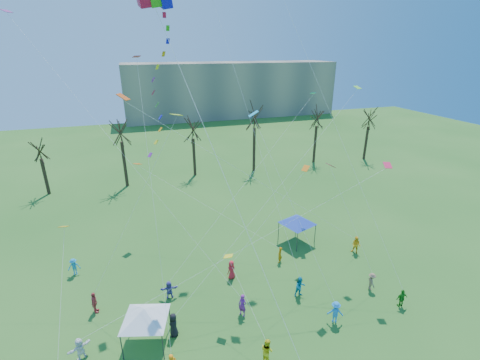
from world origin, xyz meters
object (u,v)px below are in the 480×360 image
object	(u,v)px
distant_building	(231,89)
canopy_tent_blue	(298,219)
canopy_tent_white	(145,314)
big_box_kite	(164,89)

from	to	relation	value
distant_building	canopy_tent_blue	distance (m)	70.62
canopy_tent_blue	distant_building	bearing A→B (deg)	78.87
canopy_tent_white	canopy_tent_blue	size ratio (longest dim) A/B	1.00
big_box_kite	distant_building	bearing A→B (deg)	70.56
big_box_kite	canopy_tent_white	distance (m)	14.54
canopy_tent_white	distant_building	bearing A→B (deg)	69.41
big_box_kite	canopy_tent_blue	world-z (taller)	big_box_kite
distant_building	canopy_tent_white	world-z (taller)	distant_building
canopy_tent_blue	big_box_kite	bearing A→B (deg)	-155.45
distant_building	big_box_kite	world-z (taller)	big_box_kite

